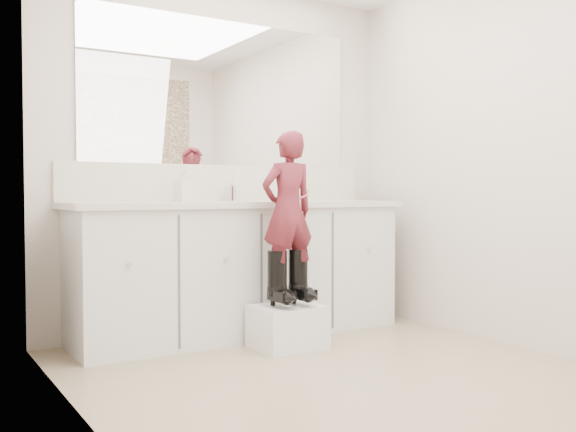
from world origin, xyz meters
TOP-DOWN VIEW (x-y plane):
  - floor at (0.00, 0.00)m, footprint 3.00×3.00m
  - wall_back at (0.00, 1.50)m, footprint 2.60×0.00m
  - wall_left at (-1.30, 0.00)m, footprint 0.00×3.00m
  - wall_right at (1.30, 0.00)m, footprint 0.00×3.00m
  - vanity_cabinet at (0.00, 1.23)m, footprint 2.20×0.55m
  - countertop at (0.00, 1.21)m, footprint 2.28×0.58m
  - backsplash at (0.00, 1.49)m, footprint 2.28×0.03m
  - mirror at (0.00, 1.49)m, footprint 2.00×0.02m
  - faucet at (0.00, 1.38)m, footprint 0.08×0.08m
  - cup at (0.51, 1.24)m, footprint 0.12×0.12m
  - soap_bottle at (-0.38, 1.29)m, footprint 0.11×0.11m
  - step_stool at (0.07, 0.75)m, footprint 0.41×0.34m
  - boot_left at (-0.00, 0.75)m, footprint 0.13×0.23m
  - boot_right at (0.15, 0.75)m, footprint 0.13×0.23m
  - toddler at (0.07, 0.75)m, footprint 0.35×0.23m
  - toothbrush at (0.14, 0.74)m, footprint 0.14×0.01m

SIDE VIEW (x-z plane):
  - floor at x=0.00m, z-range 0.00..0.00m
  - step_stool at x=0.07m, z-range 0.00..0.26m
  - vanity_cabinet at x=0.00m, z-range 0.00..0.85m
  - boot_left at x=0.00m, z-range 0.26..0.60m
  - boot_right at x=0.15m, z-range 0.26..0.60m
  - toddler at x=0.07m, z-range 0.36..1.32m
  - countertop at x=0.00m, z-range 0.85..0.89m
  - toothbrush at x=0.14m, z-range 0.88..0.94m
  - cup at x=0.51m, z-range 0.89..0.98m
  - faucet at x=0.00m, z-range 0.89..0.99m
  - soap_bottle at x=-0.38m, z-range 0.89..1.09m
  - backsplash at x=0.00m, z-range 0.89..1.14m
  - wall_back at x=0.00m, z-range -0.10..2.50m
  - wall_left at x=-1.30m, z-range -0.30..2.70m
  - wall_right at x=1.30m, z-range -0.30..2.70m
  - mirror at x=0.00m, z-range 1.14..2.14m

